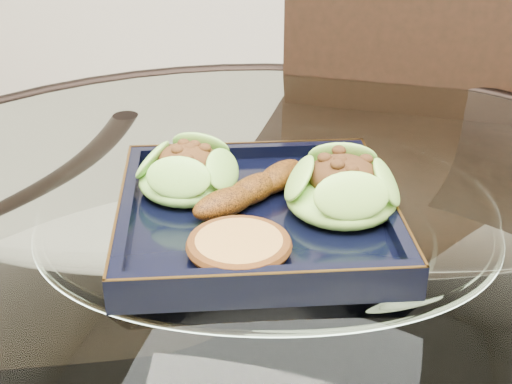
# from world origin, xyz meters

# --- Properties ---
(dining_table) EXTENTS (1.13, 1.13, 0.77)m
(dining_table) POSITION_xyz_m (-0.00, -0.00, 0.60)
(dining_table) COLOR white
(dining_table) RESTS_ON ground
(dining_chair) EXTENTS (0.46, 0.46, 1.03)m
(dining_chair) POSITION_xyz_m (0.11, 0.40, 0.58)
(dining_chair) COLOR black
(dining_chair) RESTS_ON ground
(navy_plate) EXTENTS (0.35, 0.35, 0.02)m
(navy_plate) POSITION_xyz_m (-0.02, 0.03, 0.77)
(navy_plate) COLOR black
(navy_plate) RESTS_ON dining_table
(lettuce_wrap_left) EXTENTS (0.13, 0.13, 0.04)m
(lettuce_wrap_left) POSITION_xyz_m (-0.10, 0.05, 0.80)
(lettuce_wrap_left) COLOR #56962B
(lettuce_wrap_left) RESTS_ON navy_plate
(lettuce_wrap_right) EXTENTS (0.13, 0.13, 0.04)m
(lettuce_wrap_right) POSITION_xyz_m (0.06, 0.05, 0.80)
(lettuce_wrap_right) COLOR #62B033
(lettuce_wrap_right) RESTS_ON navy_plate
(roasted_plantain) EXTENTS (0.10, 0.14, 0.03)m
(roasted_plantain) POSITION_xyz_m (-0.03, 0.04, 0.80)
(roasted_plantain) COLOR #6A360B
(roasted_plantain) RESTS_ON navy_plate
(crumb_patty) EXTENTS (0.10, 0.10, 0.02)m
(crumb_patty) POSITION_xyz_m (-0.01, -0.05, 0.79)
(crumb_patty) COLOR #BB8F3E
(crumb_patty) RESTS_ON navy_plate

